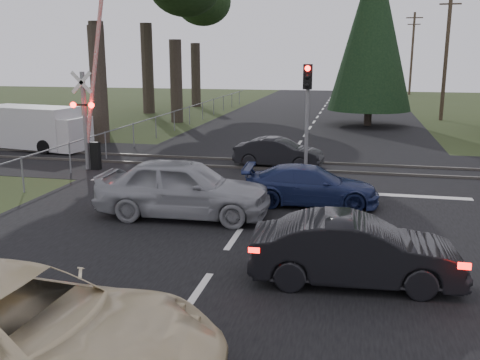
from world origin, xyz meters
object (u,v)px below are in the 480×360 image
(crossing_signal, at_px, (90,118))
(utility_pole_far, at_px, (412,52))
(white_van, at_px, (38,128))
(silver_car, at_px, (184,188))
(utility_pole_mid, at_px, (447,50))
(dark_hatchback, at_px, (355,251))
(dark_car_far, at_px, (278,153))
(traffic_signal_center, at_px, (307,100))
(cream_coupe, at_px, (12,334))
(blue_sedan, at_px, (311,186))

(crossing_signal, height_order, utility_pole_far, utility_pole_far)
(crossing_signal, relative_size, white_van, 1.28)
(silver_car, bearing_deg, white_van, 47.33)
(utility_pole_mid, xyz_separation_m, dark_hatchback, (-5.59, -29.00, -4.05))
(silver_car, distance_m, dark_car_far, 7.47)
(white_van, bearing_deg, traffic_signal_center, -2.81)
(cream_coupe, xyz_separation_m, dark_car_far, (1.34, 15.35, -0.22))
(dark_car_far, bearing_deg, dark_hatchback, -158.86)
(blue_sedan, bearing_deg, utility_pole_far, -11.59)
(traffic_signal_center, height_order, white_van, traffic_signal_center)
(crossing_signal, relative_size, cream_coupe, 1.20)
(silver_car, height_order, blue_sedan, silver_car)
(utility_pole_far, bearing_deg, utility_pole_mid, -90.00)
(silver_car, xyz_separation_m, blue_sedan, (3.35, 2.00, -0.24))
(utility_pole_mid, xyz_separation_m, blue_sedan, (-6.95, -23.44, -4.14))
(utility_pole_mid, xyz_separation_m, white_van, (-20.48, -16.56, -3.69))
(utility_pole_mid, relative_size, cream_coupe, 1.55)
(crossing_signal, height_order, white_van, crossing_signal)
(utility_pole_far, distance_m, white_van, 46.48)
(cream_coupe, height_order, white_van, white_van)
(traffic_signal_center, relative_size, utility_pole_far, 0.46)
(dark_hatchback, height_order, white_van, white_van)
(cream_coupe, xyz_separation_m, blue_sedan, (3.09, 10.06, -0.22))
(utility_pole_mid, height_order, cream_coupe, utility_pole_mid)
(utility_pole_far, xyz_separation_m, cream_coupe, (-10.04, -58.50, -3.92))
(utility_pole_mid, bearing_deg, utility_pole_far, 90.00)
(cream_coupe, distance_m, blue_sedan, 10.53)
(crossing_signal, height_order, dark_car_far, crossing_signal)
(utility_pole_far, bearing_deg, dark_hatchback, -95.91)
(dark_hatchback, height_order, blue_sedan, dark_hatchback)
(utility_pole_far, height_order, dark_hatchback, utility_pole_far)
(dark_hatchback, bearing_deg, silver_car, 48.96)
(blue_sedan, relative_size, dark_car_far, 1.15)
(crossing_signal, relative_size, utility_pole_far, 0.77)
(dark_car_far, bearing_deg, blue_sedan, -156.51)
(crossing_signal, bearing_deg, dark_car_far, 16.27)
(crossing_signal, xyz_separation_m, dark_car_far, (7.07, 2.06, -1.48))
(dark_car_far, bearing_deg, traffic_signal_center, -129.20)
(crossing_signal, xyz_separation_m, blue_sedan, (8.83, -3.22, -1.47))
(dark_hatchback, bearing_deg, dark_car_far, 12.07)
(utility_pole_mid, bearing_deg, dark_hatchback, -100.91)
(cream_coupe, bearing_deg, dark_hatchback, -42.71)
(cream_coupe, distance_m, dark_car_far, 15.41)
(utility_pole_mid, height_order, silver_car, utility_pole_mid)
(traffic_signal_center, distance_m, silver_car, 7.01)
(utility_pole_mid, height_order, dark_car_far, utility_pole_mid)
(dark_hatchback, distance_m, white_van, 19.40)
(blue_sedan, distance_m, dark_car_far, 5.57)
(utility_pole_far, xyz_separation_m, silver_car, (-10.29, -50.44, -3.90))
(dark_hatchback, bearing_deg, blue_sedan, 9.78)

